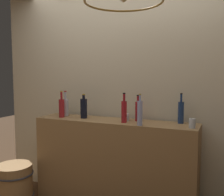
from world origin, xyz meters
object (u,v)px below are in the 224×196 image
liquor_bottle_brandy (124,111)px  glass_tumbler_rocks (126,117)px  liquor_bottle_vermouth (138,111)px  liquor_bottle_mezcal (62,107)px  glass_tumbler_highball (192,123)px  liquor_bottle_port (140,113)px  liquor_bottle_vodka (181,112)px  wooden_barrel (15,185)px  liquor_bottle_sherry (66,107)px  liquor_bottle_scotch (84,108)px

liquor_bottle_brandy → glass_tumbler_rocks: bearing=101.6°
liquor_bottle_brandy → liquor_bottle_vermouth: size_ratio=1.10×
liquor_bottle_mezcal → glass_tumbler_highball: liquor_bottle_mezcal is taller
liquor_bottle_port → liquor_bottle_vodka: size_ratio=1.00×
wooden_barrel → liquor_bottle_port: bearing=8.5°
liquor_bottle_brandy → liquor_bottle_vermouth: (0.10, 0.15, -0.01)m
liquor_bottle_brandy → liquor_bottle_vermouth: liquor_bottle_brandy is taller
liquor_bottle_sherry → liquor_bottle_scotch: size_ratio=1.09×
liquor_bottle_sherry → liquor_bottle_port: bearing=-11.2°
liquor_bottle_scotch → glass_tumbler_highball: bearing=-3.7°
liquor_bottle_sherry → glass_tumbler_rocks: size_ratio=3.90×
liquor_bottle_vermouth → wooden_barrel: size_ratio=0.60×
liquor_bottle_vermouth → glass_tumbler_rocks: size_ratio=3.63×
liquor_bottle_vermouth → liquor_bottle_vodka: bearing=6.6°
liquor_bottle_scotch → glass_tumbler_rocks: (0.50, 0.03, -0.08)m
liquor_bottle_port → liquor_bottle_brandy: 0.21m
liquor_bottle_sherry → glass_tumbler_highball: liquor_bottle_sherry is taller
liquor_bottle_brandy → liquor_bottle_vermouth: bearing=54.6°
liquor_bottle_mezcal → liquor_bottle_vermouth: (0.89, 0.12, -0.00)m
liquor_bottle_port → wooden_barrel: bearing=-171.5°
liquor_bottle_sherry → glass_tumbler_highball: bearing=-4.8°
liquor_bottle_sherry → glass_tumbler_highball: size_ratio=3.40×
liquor_bottle_brandy → liquor_bottle_sherry: liquor_bottle_brandy is taller
glass_tumbler_highball → wooden_barrel: bearing=-171.5°
liquor_bottle_mezcal → glass_tumbler_rocks: size_ratio=3.96×
liquor_bottle_brandy → liquor_bottle_mezcal: 0.79m
liquor_bottle_vermouth → liquor_bottle_scotch: liquor_bottle_vermouth is taller
liquor_bottle_port → liquor_bottle_mezcal: liquor_bottle_port is taller
liquor_bottle_mezcal → liquor_bottle_scotch: bearing=10.2°
liquor_bottle_vodka → liquor_bottle_port: bearing=-142.1°
liquor_bottle_port → glass_tumbler_rocks: size_ratio=4.01×
liquor_bottle_mezcal → glass_tumbler_rocks: liquor_bottle_mezcal is taller
wooden_barrel → liquor_bottle_mezcal: bearing=34.9°
liquor_bottle_vermouth → glass_tumbler_highball: bearing=-14.6°
glass_tumbler_highball → wooden_barrel: 2.11m
liquor_bottle_sherry → wooden_barrel: bearing=-137.1°
glass_tumbler_highball → liquor_bottle_scotch: bearing=176.3°
liquor_bottle_vodka → wooden_barrel: liquor_bottle_vodka is taller
liquor_bottle_vodka → liquor_bottle_vermouth: 0.45m
liquor_bottle_brandy → liquor_bottle_vodka: size_ratio=1.00×
liquor_bottle_port → liquor_bottle_brandy: (-0.20, 0.08, -0.00)m
liquor_bottle_port → glass_tumbler_rocks: 0.30m
liquor_bottle_scotch → glass_tumbler_highball: liquor_bottle_scotch is taller
liquor_bottle_brandy → wooden_barrel: 1.56m
liquor_bottle_brandy → liquor_bottle_mezcal: liquor_bottle_brandy is taller
liquor_bottle_brandy → glass_tumbler_highball: liquor_bottle_brandy is taller
liquor_bottle_sherry → liquor_bottle_vodka: size_ratio=0.98×
liquor_bottle_brandy → liquor_bottle_vodka: same height
liquor_bottle_scotch → glass_tumbler_rocks: size_ratio=3.58×
liquor_bottle_vodka → liquor_bottle_sherry: bearing=-176.7°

